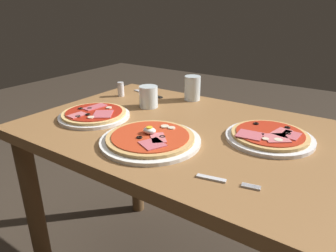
{
  "coord_description": "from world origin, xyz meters",
  "views": [
    {
      "loc": [
        0.51,
        -0.86,
        1.18
      ],
      "look_at": [
        -0.01,
        -0.08,
        0.8
      ],
      "focal_mm": 32.46,
      "sensor_mm": 36.0,
      "label": 1
    }
  ],
  "objects_px": {
    "fork": "(222,181)",
    "knife": "(150,94)",
    "pizza_across_right": "(94,115)",
    "dining_table": "(184,160)",
    "salt_shaker": "(121,89)",
    "pizza_foreground": "(150,139)",
    "water_glass_near": "(149,98)",
    "pizza_across_left": "(270,136)",
    "water_glass_far": "(192,90)"
  },
  "relations": [
    {
      "from": "knife",
      "to": "salt_shaker",
      "type": "relative_size",
      "value": 2.9
    },
    {
      "from": "dining_table",
      "to": "salt_shaker",
      "type": "distance_m",
      "value": 0.51
    },
    {
      "from": "pizza_foreground",
      "to": "salt_shaker",
      "type": "bearing_deg",
      "value": 141.96
    },
    {
      "from": "knife",
      "to": "salt_shaker",
      "type": "xyz_separation_m",
      "value": [
        -0.1,
        -0.09,
        0.03
      ]
    },
    {
      "from": "pizza_across_right",
      "to": "fork",
      "type": "xyz_separation_m",
      "value": [
        0.6,
        -0.14,
        -0.01
      ]
    },
    {
      "from": "pizza_across_left",
      "to": "fork",
      "type": "relative_size",
      "value": 1.78
    },
    {
      "from": "dining_table",
      "to": "pizza_foreground",
      "type": "height_order",
      "value": "pizza_foreground"
    },
    {
      "from": "pizza_foreground",
      "to": "water_glass_near",
      "type": "height_order",
      "value": "water_glass_near"
    },
    {
      "from": "fork",
      "to": "water_glass_far",
      "type": "bearing_deg",
      "value": 126.16
    },
    {
      "from": "pizza_across_left",
      "to": "knife",
      "type": "bearing_deg",
      "value": 162.66
    },
    {
      "from": "pizza_across_right",
      "to": "water_glass_far",
      "type": "height_order",
      "value": "water_glass_far"
    },
    {
      "from": "pizza_across_right",
      "to": "knife",
      "type": "height_order",
      "value": "pizza_across_right"
    },
    {
      "from": "pizza_foreground",
      "to": "dining_table",
      "type": "bearing_deg",
      "value": 81.86
    },
    {
      "from": "pizza_across_left",
      "to": "salt_shaker",
      "type": "relative_size",
      "value": 4.17
    },
    {
      "from": "dining_table",
      "to": "pizza_across_left",
      "type": "height_order",
      "value": "pizza_across_left"
    },
    {
      "from": "dining_table",
      "to": "knife",
      "type": "bearing_deg",
      "value": 143.61
    },
    {
      "from": "pizza_foreground",
      "to": "water_glass_far",
      "type": "bearing_deg",
      "value": 104.42
    },
    {
      "from": "fork",
      "to": "knife",
      "type": "xyz_separation_m",
      "value": [
        -0.62,
        0.51,
        0.0
      ]
    },
    {
      "from": "pizza_across_left",
      "to": "water_glass_far",
      "type": "distance_m",
      "value": 0.49
    },
    {
      "from": "water_glass_near",
      "to": "water_glass_far",
      "type": "height_order",
      "value": "water_glass_far"
    },
    {
      "from": "water_glass_near",
      "to": "fork",
      "type": "xyz_separation_m",
      "value": [
        0.51,
        -0.36,
        -0.04
      ]
    },
    {
      "from": "water_glass_far",
      "to": "knife",
      "type": "xyz_separation_m",
      "value": [
        -0.21,
        -0.04,
        -0.04
      ]
    },
    {
      "from": "fork",
      "to": "salt_shaker",
      "type": "relative_size",
      "value": 2.35
    },
    {
      "from": "pizza_across_right",
      "to": "dining_table",
      "type": "bearing_deg",
      "value": 17.8
    },
    {
      "from": "pizza_across_left",
      "to": "knife",
      "type": "distance_m",
      "value": 0.67
    },
    {
      "from": "pizza_across_left",
      "to": "pizza_foreground",
      "type": "bearing_deg",
      "value": -142.65
    },
    {
      "from": "pizza_across_left",
      "to": "knife",
      "type": "xyz_separation_m",
      "value": [
        -0.64,
        0.2,
        -0.01
      ]
    },
    {
      "from": "pizza_across_right",
      "to": "knife",
      "type": "relative_size",
      "value": 1.39
    },
    {
      "from": "water_glass_far",
      "to": "salt_shaker",
      "type": "relative_size",
      "value": 1.64
    },
    {
      "from": "knife",
      "to": "fork",
      "type": "bearing_deg",
      "value": -39.79
    },
    {
      "from": "fork",
      "to": "knife",
      "type": "distance_m",
      "value": 0.8
    },
    {
      "from": "water_glass_far",
      "to": "water_glass_near",
      "type": "bearing_deg",
      "value": -117.82
    },
    {
      "from": "fork",
      "to": "dining_table",
      "type": "bearing_deg",
      "value": 136.06
    },
    {
      "from": "salt_shaker",
      "to": "dining_table",
      "type": "bearing_deg",
      "value": -20.32
    },
    {
      "from": "water_glass_near",
      "to": "fork",
      "type": "bearing_deg",
      "value": -35.62
    },
    {
      "from": "water_glass_far",
      "to": "knife",
      "type": "distance_m",
      "value": 0.22
    },
    {
      "from": "fork",
      "to": "salt_shaker",
      "type": "height_order",
      "value": "salt_shaker"
    },
    {
      "from": "water_glass_far",
      "to": "salt_shaker",
      "type": "height_order",
      "value": "water_glass_far"
    },
    {
      "from": "pizza_across_left",
      "to": "water_glass_far",
      "type": "relative_size",
      "value": 2.55
    },
    {
      "from": "pizza_foreground",
      "to": "water_glass_near",
      "type": "xyz_separation_m",
      "value": [
        -0.22,
        0.28,
        0.03
      ]
    },
    {
      "from": "dining_table",
      "to": "pizza_foreground",
      "type": "xyz_separation_m",
      "value": [
        -0.02,
        -0.17,
        0.14
      ]
    },
    {
      "from": "water_glass_near",
      "to": "water_glass_far",
      "type": "relative_size",
      "value": 0.82
    },
    {
      "from": "water_glass_near",
      "to": "salt_shaker",
      "type": "height_order",
      "value": "water_glass_near"
    },
    {
      "from": "fork",
      "to": "salt_shaker",
      "type": "xyz_separation_m",
      "value": [
        -0.72,
        0.42,
        0.03
      ]
    },
    {
      "from": "water_glass_near",
      "to": "pizza_across_right",
      "type": "bearing_deg",
      "value": -112.66
    },
    {
      "from": "water_glass_near",
      "to": "knife",
      "type": "distance_m",
      "value": 0.19
    },
    {
      "from": "salt_shaker",
      "to": "knife",
      "type": "bearing_deg",
      "value": 42.78
    },
    {
      "from": "water_glass_far",
      "to": "fork",
      "type": "distance_m",
      "value": 0.69
    },
    {
      "from": "pizza_across_right",
      "to": "knife",
      "type": "bearing_deg",
      "value": 92.27
    },
    {
      "from": "pizza_foreground",
      "to": "salt_shaker",
      "type": "distance_m",
      "value": 0.55
    }
  ]
}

